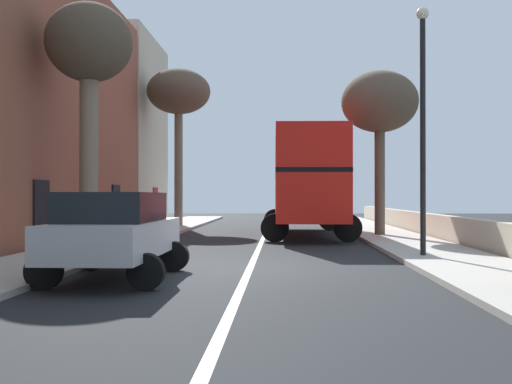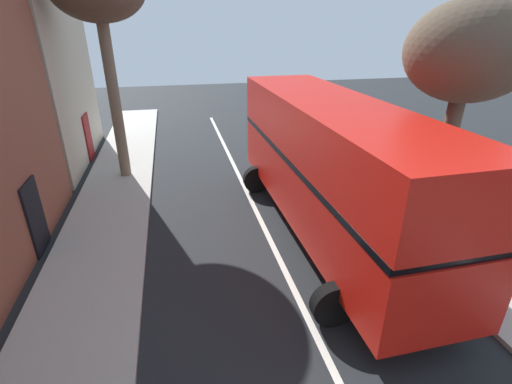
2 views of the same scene
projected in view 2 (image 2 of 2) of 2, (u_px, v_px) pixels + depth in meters
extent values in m
cube|color=black|center=(36.00, 217.00, 10.24)|extent=(0.08, 1.10, 2.10)
cube|color=beige|center=(16.00, 40.00, 15.15)|extent=(4.00, 7.68, 10.55)
cube|color=maroon|center=(88.00, 137.00, 17.33)|extent=(0.08, 1.10, 2.10)
cube|color=red|center=(327.00, 188.00, 10.83)|extent=(2.64, 10.40, 1.70)
cube|color=black|center=(330.00, 158.00, 10.44)|extent=(2.66, 10.30, 0.16)
cube|color=red|center=(332.00, 129.00, 10.09)|extent=(2.64, 10.40, 1.50)
cube|color=black|center=(277.00, 136.00, 15.36)|extent=(2.20, 0.09, 1.19)
cylinder|color=black|center=(256.00, 179.00, 14.11)|extent=(1.00, 0.31, 1.00)
cylinder|color=black|center=(319.00, 174.00, 14.65)|extent=(1.00, 0.31, 1.00)
cylinder|color=black|center=(333.00, 304.00, 7.88)|extent=(1.00, 0.31, 1.00)
cylinder|color=black|center=(438.00, 286.00, 8.42)|extent=(1.00, 0.31, 1.00)
cylinder|color=brown|center=(443.00, 165.00, 10.07)|extent=(0.40, 0.40, 4.60)
ellipsoid|color=brown|center=(469.00, 51.00, 8.86)|extent=(2.99, 2.99, 2.40)
cylinder|color=#7A6B56|center=(114.00, 99.00, 14.28)|extent=(0.43, 0.43, 6.27)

